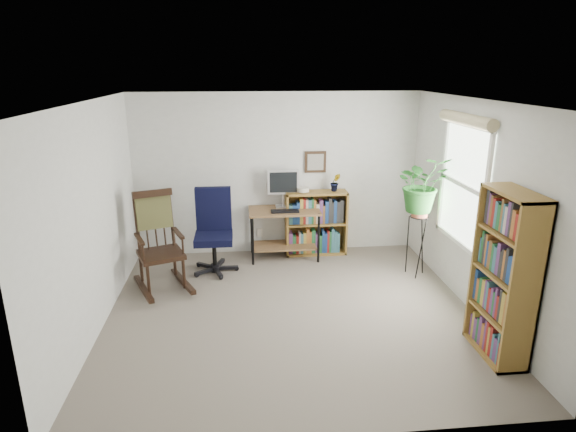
{
  "coord_description": "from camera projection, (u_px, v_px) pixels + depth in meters",
  "views": [
    {
      "loc": [
        -0.55,
        -4.98,
        2.73
      ],
      "look_at": [
        0.0,
        0.4,
        1.05
      ],
      "focal_mm": 30.0,
      "sensor_mm": 36.0,
      "label": 1
    }
  ],
  "objects": [
    {
      "name": "floor",
      "position": [
        291.0,
        312.0,
        5.6
      ],
      "size": [
        4.2,
        4.0,
        0.0
      ],
      "primitive_type": "cube",
      "color": "gray",
      "rests_on": "ground"
    },
    {
      "name": "ceiling",
      "position": [
        292.0,
        101.0,
        4.88
      ],
      "size": [
        4.2,
        4.0,
        0.0
      ],
      "primitive_type": "cube",
      "color": "silver",
      "rests_on": "ground"
    },
    {
      "name": "wall_back",
      "position": [
        277.0,
        175.0,
        7.14
      ],
      "size": [
        4.2,
        0.0,
        2.4
      ],
      "primitive_type": "cube",
      "color": "silver",
      "rests_on": "ground"
    },
    {
      "name": "wall_front",
      "position": [
        323.0,
        297.0,
        3.34
      ],
      "size": [
        4.2,
        0.0,
        2.4
      ],
      "primitive_type": "cube",
      "color": "silver",
      "rests_on": "ground"
    },
    {
      "name": "wall_left",
      "position": [
        93.0,
        220.0,
        5.04
      ],
      "size": [
        0.0,
        4.0,
        2.4
      ],
      "primitive_type": "cube",
      "color": "silver",
      "rests_on": "ground"
    },
    {
      "name": "wall_right",
      "position": [
        476.0,
        208.0,
        5.44
      ],
      "size": [
        0.0,
        4.0,
        2.4
      ],
      "primitive_type": "cube",
      "color": "silver",
      "rests_on": "ground"
    },
    {
      "name": "window",
      "position": [
        463.0,
        185.0,
        5.67
      ],
      "size": [
        0.12,
        1.2,
        1.5
      ],
      "primitive_type": null,
      "color": "white",
      "rests_on": "wall_right"
    },
    {
      "name": "desk",
      "position": [
        284.0,
        234.0,
        7.11
      ],
      "size": [
        1.03,
        0.57,
        0.74
      ],
      "primitive_type": null,
      "color": "brown",
      "rests_on": "floor"
    },
    {
      "name": "monitor",
      "position": [
        283.0,
        189.0,
        7.05
      ],
      "size": [
        0.46,
        0.16,
        0.56
      ],
      "primitive_type": null,
      "color": "silver",
      "rests_on": "desk"
    },
    {
      "name": "keyboard",
      "position": [
        285.0,
        211.0,
        6.88
      ],
      "size": [
        0.4,
        0.15,
        0.02
      ],
      "primitive_type": "cube",
      "color": "black",
      "rests_on": "desk"
    },
    {
      "name": "office_chair",
      "position": [
        213.0,
        232.0,
        6.54
      ],
      "size": [
        0.65,
        0.65,
        1.17
      ],
      "primitive_type": null,
      "rotation": [
        0.0,
        0.0,
        -0.01
      ],
      "color": "black",
      "rests_on": "floor"
    },
    {
      "name": "rocking_chair",
      "position": [
        160.0,
        241.0,
        6.03
      ],
      "size": [
        1.01,
        1.26,
        1.28
      ],
      "primitive_type": null,
      "rotation": [
        0.0,
        0.0,
        0.37
      ],
      "color": "black",
      "rests_on": "floor"
    },
    {
      "name": "low_bookshelf",
      "position": [
        316.0,
        223.0,
        7.24
      ],
      "size": [
        0.92,
        0.31,
        0.97
      ],
      "primitive_type": null,
      "color": "olive",
      "rests_on": "floor"
    },
    {
      "name": "tall_bookshelf",
      "position": [
        504.0,
        276.0,
        4.56
      ],
      "size": [
        0.31,
        0.73,
        1.67
      ],
      "primitive_type": null,
      "color": "olive",
      "rests_on": "floor"
    },
    {
      "name": "plant_stand",
      "position": [
        417.0,
        241.0,
        6.47
      ],
      "size": [
        0.29,
        0.29,
        0.98
      ],
      "primitive_type": null,
      "rotation": [
        0.0,
        0.0,
        0.09
      ],
      "color": "black",
      "rests_on": "floor"
    },
    {
      "name": "spider_plant",
      "position": [
        424.0,
        157.0,
        6.13
      ],
      "size": [
        1.69,
        1.88,
        1.46
      ],
      "primitive_type": "imported",
      "color": "#236322",
      "rests_on": "plant_stand"
    },
    {
      "name": "potted_plant_small",
      "position": [
        335.0,
        188.0,
        7.11
      ],
      "size": [
        0.13,
        0.24,
        0.11
      ],
      "primitive_type": "imported",
      "color": "#236322",
      "rests_on": "low_bookshelf"
    },
    {
      "name": "framed_picture",
      "position": [
        315.0,
        162.0,
        7.11
      ],
      "size": [
        0.32,
        0.04,
        0.32
      ],
      "primitive_type": null,
      "color": "black",
      "rests_on": "wall_back"
    }
  ]
}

